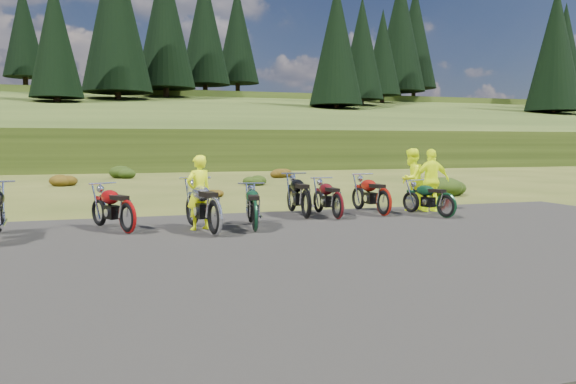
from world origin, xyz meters
name	(u,v)px	position (x,y,z in m)	size (l,w,h in m)	color
ground	(305,235)	(0.00, 0.00, 0.00)	(300.00, 300.00, 0.00)	#3D4717
gravel_pad	(340,251)	(0.00, -2.00, 0.00)	(20.00, 12.00, 0.04)	black
hill_slope	(150,162)	(0.00, 50.00, 0.00)	(300.00, 46.00, 3.00)	#2B3F15
hill_plateau	(130,153)	(0.00, 110.00, 0.00)	(300.00, 90.00, 9.17)	#2B3F15
conifer_20	(23,30)	(-15.00, 75.00, 17.65)	(5.72, 5.72, 15.00)	black
conifer_21	(55,37)	(-9.00, 50.00, 12.56)	(5.28, 5.28, 14.00)	black
conifer_22	(116,12)	(-3.00, 56.00, 16.77)	(7.92, 7.92, 20.00)	black
conifer_23	(165,20)	(3.00, 62.00, 17.47)	(7.48, 7.48, 19.00)	black
conifer_24	(204,27)	(9.00, 68.00, 18.16)	(7.04, 7.04, 18.00)	black
conifer_25	(237,34)	(15.00, 74.00, 18.66)	(6.60, 6.60, 17.00)	black
conifer_26	(336,44)	(21.00, 49.00, 13.37)	(6.16, 6.16, 16.00)	black
conifer_27	(362,48)	(27.00, 55.00, 14.06)	(5.72, 5.72, 15.00)	black
conifer_28	(383,52)	(33.00, 61.00, 14.76)	(5.28, 5.28, 14.00)	black
conifer_29	(400,32)	(39.00, 67.00, 18.97)	(7.92, 7.92, 20.00)	black
conifer_30	(415,37)	(45.00, 73.00, 19.66)	(7.48, 7.48, 19.00)	black
conifer_31	(555,48)	(51.00, 48.00, 14.18)	(7.04, 7.04, 18.00)	black
conifer_32	(558,52)	(57.00, 54.00, 14.87)	(6.60, 6.60, 17.00)	black
conifer_33	(560,56)	(63.00, 60.00, 15.56)	(6.16, 6.16, 16.00)	black
conifer_34	(561,58)	(69.00, 66.00, 16.26)	(5.72, 5.72, 15.00)	black
conifer_35	(563,61)	(75.00, 72.00, 16.95)	(5.28, 5.28, 14.00)	black
conifer_36	(565,50)	(81.00, 78.00, 20.16)	(7.92, 7.92, 20.00)	black
shrub_2	(63,178)	(-6.20, 16.60, 0.38)	(1.30, 1.30, 0.77)	#5E2F0B
shrub_3	(124,170)	(-3.30, 21.90, 0.46)	(1.56, 1.56, 0.92)	black
shrub_4	(213,191)	(-0.40, 9.20, 0.23)	(0.77, 0.77, 0.45)	#5E2F0B
shrub_5	(254,179)	(2.50, 14.50, 0.31)	(1.03, 1.03, 0.61)	black
shrub_6	(280,171)	(5.40, 19.80, 0.38)	(1.30, 1.30, 0.77)	#5E2F0B
shrub_7	(447,184)	(8.30, 7.10, 0.46)	(1.56, 1.56, 0.92)	black
shrub_8	(436,180)	(11.20, 12.40, 0.23)	(0.77, 0.77, 0.45)	#5E2F0B
motorcycle_1	(128,235)	(-3.73, 1.14, 0.00)	(2.09, 0.70, 1.10)	maroon
motorcycle_2	(255,233)	(-1.00, 0.52, 0.00)	(2.02, 0.67, 1.06)	black
motorcycle_3	(215,237)	(-1.96, 0.24, 0.00)	(2.35, 0.78, 1.23)	#A9A9AD
motorcycle_4	(337,220)	(1.58, 1.89, 0.00)	(2.04, 0.68, 1.07)	#510D10
motorcycle_5	(306,220)	(0.83, 2.22, 0.00)	(2.26, 0.75, 1.19)	black
motorcycle_6	(384,217)	(3.04, 2.12, 0.00)	(2.17, 0.72, 1.13)	maroon
motorcycle_7	(446,219)	(4.44, 1.25, 0.00)	(1.91, 0.64, 1.00)	#0E321B
person_middle	(199,194)	(-2.14, 1.25, 0.86)	(0.63, 0.41, 1.72)	#E7FF0D
person_right_a	(411,181)	(4.40, 3.03, 0.92)	(0.89, 0.70, 1.84)	#E7FF0D
person_right_b	(432,181)	(4.85, 2.65, 0.91)	(1.07, 0.45, 1.83)	#E7FF0D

